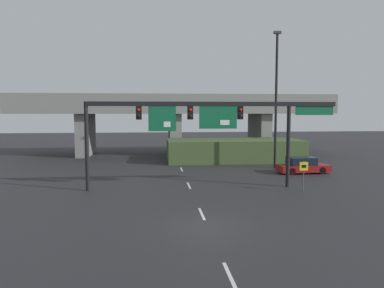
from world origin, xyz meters
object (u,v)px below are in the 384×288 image
signal_gantry (206,118)px  highway_light_pole_near (276,97)px  speed_limit_sign (304,172)px  parked_sedan_near_right (303,166)px

signal_gantry → highway_light_pole_near: size_ratio=1.37×
speed_limit_sign → highway_light_pole_near: 12.20m
highway_light_pole_near → parked_sedan_near_right: highway_light_pole_near is taller
highway_light_pole_near → parked_sedan_near_right: 7.26m
highway_light_pole_near → parked_sedan_near_right: (1.51, -3.26, -6.31)m
highway_light_pole_near → parked_sedan_near_right: size_ratio=2.82×
signal_gantry → highway_light_pole_near: bearing=48.0°
highway_light_pole_near → speed_limit_sign: bearing=-97.8°
parked_sedan_near_right → signal_gantry: bearing=-152.2°
parked_sedan_near_right → highway_light_pole_near: bearing=111.9°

